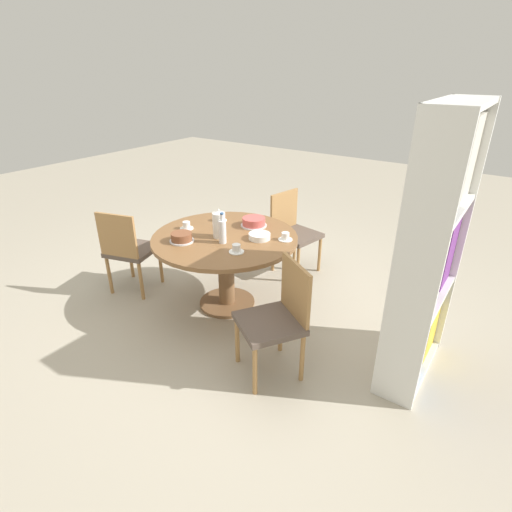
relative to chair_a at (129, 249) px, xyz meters
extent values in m
plane|color=#B2A893|center=(-0.34, 0.93, -0.46)|extent=(14.00, 14.00, 0.00)
cylinder|color=brown|center=(-0.34, 0.93, -0.45)|extent=(0.52, 0.52, 0.03)
cylinder|color=brown|center=(-0.34, 0.93, -0.12)|extent=(0.15, 0.15, 0.64)
cylinder|color=brown|center=(-0.34, 0.93, 0.22)|extent=(1.29, 1.29, 0.04)
cylinder|color=#A87A47|center=(-0.28, 0.11, -0.26)|extent=(0.03, 0.03, 0.40)
cylinder|color=#A87A47|center=(-0.18, -0.24, -0.26)|extent=(0.03, 0.03, 0.40)
cylinder|color=#A87A47|center=(0.06, 0.21, -0.26)|extent=(0.03, 0.03, 0.40)
cylinder|color=#A87A47|center=(0.16, -0.14, -0.26)|extent=(0.03, 0.03, 0.40)
cube|color=brown|center=(-0.06, -0.02, -0.04)|extent=(0.52, 0.52, 0.04)
cube|color=#A87A47|center=(0.13, 0.04, 0.19)|extent=(0.14, 0.39, 0.42)
cylinder|color=#A87A47|center=(0.26, 1.51, -0.26)|extent=(0.03, 0.03, 0.40)
cylinder|color=#A87A47|center=(0.46, 1.81, -0.26)|extent=(0.03, 0.03, 0.40)
cylinder|color=#A87A47|center=(-0.04, 1.71, -0.26)|extent=(0.03, 0.03, 0.40)
cylinder|color=#A87A47|center=(0.16, 2.01, -0.26)|extent=(0.03, 0.03, 0.40)
cube|color=brown|center=(0.21, 1.76, -0.04)|extent=(0.58, 0.58, 0.04)
cube|color=#A87A47|center=(0.04, 1.87, 0.19)|extent=(0.24, 0.35, 0.42)
cylinder|color=#A87A47|center=(-1.10, 1.27, -0.26)|extent=(0.03, 0.03, 0.40)
cylinder|color=#A87A47|center=(-1.45, 1.34, -0.26)|extent=(0.03, 0.03, 0.40)
cylinder|color=#A87A47|center=(-1.17, 0.92, -0.26)|extent=(0.03, 0.03, 0.40)
cylinder|color=#A87A47|center=(-1.52, 0.99, -0.26)|extent=(0.03, 0.03, 0.40)
cube|color=brown|center=(-1.31, 1.13, -0.04)|extent=(0.49, 0.49, 0.04)
cube|color=#A87A47|center=(-1.35, 0.94, 0.19)|extent=(0.40, 0.10, 0.42)
cube|color=silver|center=(-0.03, 2.61, 0.49)|extent=(0.04, 0.28, 1.90)
cube|color=silver|center=(-0.82, 2.61, 0.49)|extent=(0.04, 0.28, 1.90)
cube|color=silver|center=(-0.42, 2.48, 0.49)|extent=(0.83, 0.02, 1.90)
cube|color=silver|center=(-0.42, 2.61, -0.45)|extent=(0.76, 0.27, 0.04)
cube|color=silver|center=(-0.42, 2.61, 0.17)|extent=(0.76, 0.27, 0.04)
cube|color=silver|center=(-0.42, 2.61, 0.80)|extent=(0.76, 0.27, 0.04)
cube|color=silver|center=(-0.42, 2.61, 1.42)|extent=(0.76, 0.27, 0.04)
cube|color=#234793|center=(-0.21, 2.60, -0.17)|extent=(0.33, 0.21, 0.52)
cube|color=gold|center=(-0.64, 2.60, -0.23)|extent=(0.33, 0.21, 0.41)
cube|color=#703384|center=(-0.19, 2.60, 0.41)|extent=(0.30, 0.21, 0.44)
cube|color=#703384|center=(-0.65, 2.60, 0.44)|extent=(0.30, 0.21, 0.51)
cube|color=black|center=(-0.21, 2.60, 1.06)|extent=(0.34, 0.21, 0.48)
cube|color=beige|center=(-0.64, 2.60, 1.08)|extent=(0.34, 0.21, 0.52)
cylinder|color=white|center=(-0.29, 0.91, 0.35)|extent=(0.11, 0.11, 0.22)
cone|color=white|center=(-0.29, 0.91, 0.47)|extent=(0.10, 0.10, 0.02)
sphere|color=white|center=(-0.29, 0.91, 0.49)|extent=(0.02, 0.02, 0.02)
cylinder|color=silver|center=(-0.21, 1.01, 0.34)|extent=(0.06, 0.06, 0.20)
cylinder|color=silver|center=(-0.21, 1.01, 0.47)|extent=(0.03, 0.03, 0.06)
cylinder|color=#2D5184|center=(-0.21, 1.01, 0.50)|extent=(0.03, 0.03, 0.01)
cylinder|color=silver|center=(-0.68, 1.00, 0.25)|extent=(0.24, 0.24, 0.01)
cylinder|color=#C65651|center=(-0.68, 1.00, 0.29)|extent=(0.21, 0.21, 0.07)
cylinder|color=silver|center=(-0.03, 0.71, 0.25)|extent=(0.21, 0.21, 0.01)
cylinder|color=brown|center=(-0.03, 0.71, 0.29)|extent=(0.18, 0.18, 0.07)
cylinder|color=white|center=(-0.27, 0.54, 0.24)|extent=(0.12, 0.12, 0.01)
cylinder|color=white|center=(-0.27, 0.54, 0.28)|extent=(0.07, 0.07, 0.06)
cylinder|color=white|center=(-0.13, 1.22, 0.24)|extent=(0.12, 0.12, 0.01)
cylinder|color=white|center=(-0.13, 1.22, 0.28)|extent=(0.07, 0.07, 0.06)
cylinder|color=white|center=(-0.57, 1.42, 0.24)|extent=(0.12, 0.12, 0.01)
cylinder|color=white|center=(-0.57, 1.42, 0.28)|extent=(0.07, 0.07, 0.06)
cylinder|color=white|center=(-0.61, 0.66, 0.24)|extent=(0.12, 0.12, 0.01)
cylinder|color=white|center=(-0.61, 0.66, 0.28)|extent=(0.07, 0.07, 0.06)
cylinder|color=white|center=(-0.46, 1.22, 0.25)|extent=(0.19, 0.19, 0.01)
cylinder|color=white|center=(-0.46, 1.22, 0.26)|extent=(0.19, 0.19, 0.01)
cylinder|color=white|center=(-0.46, 1.22, 0.27)|extent=(0.19, 0.19, 0.01)
cylinder|color=white|center=(-0.46, 1.22, 0.28)|extent=(0.19, 0.19, 0.01)
cylinder|color=white|center=(-0.46, 1.22, 0.29)|extent=(0.19, 0.19, 0.01)
camera|label=1|loc=(2.17, 3.02, 1.61)|focal=28.00mm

